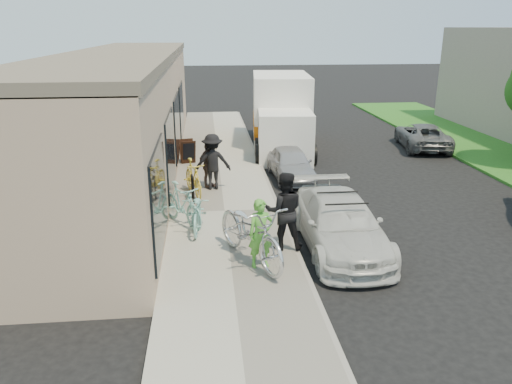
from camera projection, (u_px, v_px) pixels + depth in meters
name	position (u px, v px, depth m)	size (l,w,h in m)	color
ground	(318.00, 260.00, 11.35)	(120.00, 120.00, 0.00)	black
sidewalk	(225.00, 213.00, 13.96)	(3.00, 34.00, 0.15)	#A09E90
curb	(279.00, 211.00, 14.11)	(0.12, 34.00, 0.13)	gray
storefront	(126.00, 113.00, 17.71)	(3.60, 20.00, 4.22)	tan
bike_rack	(193.00, 186.00, 14.57)	(0.10, 0.54, 0.77)	black
sandwich_board	(188.00, 151.00, 18.67)	(0.65, 0.65, 0.87)	black
sedan_white	(340.00, 223.00, 11.76)	(1.76, 4.32, 1.29)	silver
sedan_silver	(291.00, 163.00, 17.25)	(1.29, 3.20, 1.09)	#A8A8AE
moving_truck	(281.00, 116.00, 21.49)	(2.89, 6.45, 3.08)	white
far_car_gray	(422.00, 136.00, 21.60)	(1.80, 3.90, 1.08)	#505355
tandem_bike	(251.00, 232.00, 10.74)	(0.92, 2.63, 1.38)	silver
woman_rider	(261.00, 234.00, 10.48)	(0.55, 0.36, 1.51)	#52A737
man_standing	(284.00, 211.00, 11.33)	(0.89, 0.69, 1.82)	black
cruiser_bike_a	(182.00, 205.00, 12.78)	(0.52, 1.84, 1.10)	#86C9BE
cruiser_bike_b	(198.00, 211.00, 12.54)	(0.63, 1.80, 0.95)	#86C9BE
cruiser_bike_c	(193.00, 178.00, 15.06)	(0.51, 1.80, 1.08)	gold
bystander_a	(213.00, 162.00, 15.56)	(1.14, 0.65, 1.76)	black
bystander_b	(208.00, 165.00, 15.76)	(0.87, 0.36, 1.48)	brown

